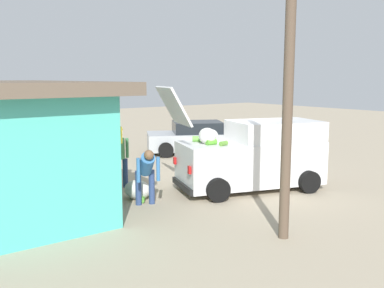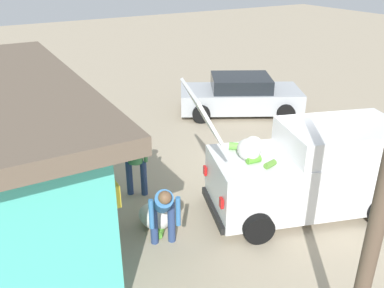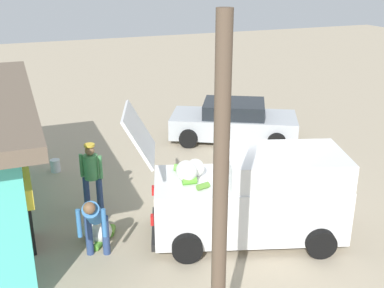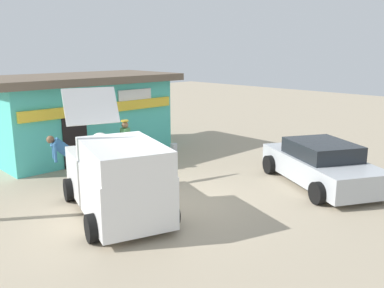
{
  "view_description": "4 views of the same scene",
  "coord_description": "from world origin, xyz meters",
  "px_view_note": "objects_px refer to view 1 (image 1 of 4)",
  "views": [
    {
      "loc": [
        -10.06,
        9.1,
        3.16
      ],
      "look_at": [
        0.79,
        0.94,
        1.06
      ],
      "focal_mm": 40.25,
      "sensor_mm": 36.0,
      "label": 1
    },
    {
      "loc": [
        -6.91,
        6.55,
        5.15
      ],
      "look_at": [
        1.3,
        1.76,
        0.77
      ],
      "focal_mm": 38.36,
      "sensor_mm": 36.0,
      "label": 2
    },
    {
      "loc": [
        -9.44,
        5.03,
        5.58
      ],
      "look_at": [
        1.34,
        0.74,
        1.21
      ],
      "focal_mm": 44.16,
      "sensor_mm": 36.0,
      "label": 3
    },
    {
      "loc": [
        -6.9,
        -7.74,
        4.04
      ],
      "look_at": [
        1.46,
        0.78,
        1.26
      ],
      "focal_mm": 38.32,
      "sensor_mm": 36.0,
      "label": 4
    }
  ],
  "objects_px": {
    "delivery_van": "(254,155)",
    "vendor_standing": "(119,154)",
    "storefront_bar": "(6,142)",
    "customer_bending": "(146,171)",
    "paint_bucket": "(65,168)",
    "unloaded_banana_pile": "(138,190)",
    "parked_sedan": "(197,138)"
  },
  "relations": [
    {
      "from": "storefront_bar",
      "to": "paint_bucket",
      "type": "xyz_separation_m",
      "value": [
        2.6,
        -2.41,
        -1.4
      ]
    },
    {
      "from": "vendor_standing",
      "to": "customer_bending",
      "type": "height_order",
      "value": "vendor_standing"
    },
    {
      "from": "vendor_standing",
      "to": "customer_bending",
      "type": "xyz_separation_m",
      "value": [
        -2.1,
        0.34,
        -0.08
      ]
    },
    {
      "from": "unloaded_banana_pile",
      "to": "paint_bucket",
      "type": "height_order",
      "value": "unloaded_banana_pile"
    },
    {
      "from": "vendor_standing",
      "to": "paint_bucket",
      "type": "height_order",
      "value": "vendor_standing"
    },
    {
      "from": "delivery_van",
      "to": "vendor_standing",
      "type": "distance_m",
      "value": 3.88
    },
    {
      "from": "parked_sedan",
      "to": "vendor_standing",
      "type": "distance_m",
      "value": 6.36
    },
    {
      "from": "vendor_standing",
      "to": "customer_bending",
      "type": "relative_size",
      "value": 1.17
    },
    {
      "from": "paint_bucket",
      "to": "delivery_van",
      "type": "bearing_deg",
      "value": -144.87
    },
    {
      "from": "storefront_bar",
      "to": "unloaded_banana_pile",
      "type": "bearing_deg",
      "value": -117.82
    },
    {
      "from": "storefront_bar",
      "to": "paint_bucket",
      "type": "bearing_deg",
      "value": -42.83
    },
    {
      "from": "customer_bending",
      "to": "paint_bucket",
      "type": "relative_size",
      "value": 3.98
    },
    {
      "from": "storefront_bar",
      "to": "parked_sedan",
      "type": "bearing_deg",
      "value": -69.28
    },
    {
      "from": "paint_bucket",
      "to": "customer_bending",
      "type": "bearing_deg",
      "value": -176.95
    },
    {
      "from": "storefront_bar",
      "to": "paint_bucket",
      "type": "distance_m",
      "value": 3.81
    },
    {
      "from": "paint_bucket",
      "to": "parked_sedan",
      "type": "bearing_deg",
      "value": -84.41
    },
    {
      "from": "delivery_van",
      "to": "paint_bucket",
      "type": "relative_size",
      "value": 13.06
    },
    {
      "from": "delivery_van",
      "to": "customer_bending",
      "type": "height_order",
      "value": "delivery_van"
    },
    {
      "from": "parked_sedan",
      "to": "vendor_standing",
      "type": "bearing_deg",
      "value": 121.49
    },
    {
      "from": "delivery_van",
      "to": "storefront_bar",
      "type": "bearing_deg",
      "value": 67.02
    },
    {
      "from": "parked_sedan",
      "to": "unloaded_banana_pile",
      "type": "height_order",
      "value": "parked_sedan"
    },
    {
      "from": "parked_sedan",
      "to": "unloaded_banana_pile",
      "type": "distance_m",
      "value": 7.3
    },
    {
      "from": "delivery_van",
      "to": "vendor_standing",
      "type": "height_order",
      "value": "delivery_van"
    },
    {
      "from": "unloaded_banana_pile",
      "to": "storefront_bar",
      "type": "bearing_deg",
      "value": 62.18
    },
    {
      "from": "unloaded_banana_pile",
      "to": "customer_bending",
      "type": "bearing_deg",
      "value": 166.68
    },
    {
      "from": "storefront_bar",
      "to": "customer_bending",
      "type": "height_order",
      "value": "storefront_bar"
    },
    {
      "from": "unloaded_banana_pile",
      "to": "vendor_standing",
      "type": "bearing_deg",
      "value": -7.08
    },
    {
      "from": "vendor_standing",
      "to": "unloaded_banana_pile",
      "type": "bearing_deg",
      "value": 172.92
    },
    {
      "from": "vendor_standing",
      "to": "paint_bucket",
      "type": "distance_m",
      "value": 2.91
    },
    {
      "from": "delivery_van",
      "to": "paint_bucket",
      "type": "bearing_deg",
      "value": 35.13
    },
    {
      "from": "delivery_van",
      "to": "parked_sedan",
      "type": "relative_size",
      "value": 1.06
    },
    {
      "from": "customer_bending",
      "to": "vendor_standing",
      "type": "bearing_deg",
      "value": -9.29
    }
  ]
}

